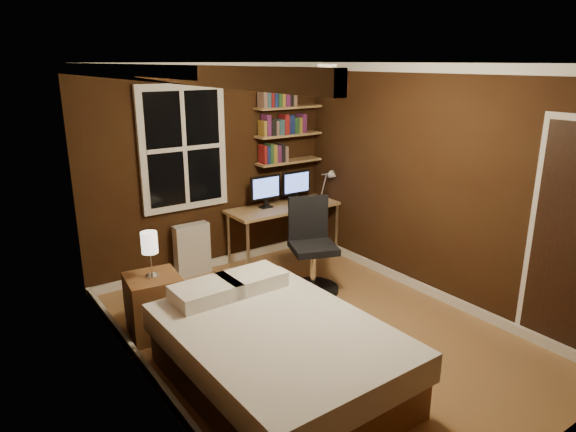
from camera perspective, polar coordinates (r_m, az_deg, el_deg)
floor at (r=5.09m, az=3.00°, el=-12.85°), size 4.20×4.20×0.00m
wall_back at (r=6.33m, az=-8.62°, el=5.12°), size 3.20×0.04×2.50m
wall_left at (r=3.86m, az=-15.81°, el=-3.00°), size 0.04×4.20×2.50m
wall_right at (r=5.70m, az=16.03°, el=3.34°), size 0.04×4.20×2.50m
ceiling at (r=4.42m, az=3.52°, el=16.58°), size 3.20×4.20×0.02m
window at (r=6.10m, az=-11.55°, el=7.40°), size 1.06×0.06×1.46m
ceiling_fixture at (r=4.34m, az=4.34°, el=15.24°), size 0.44×0.44×0.18m
bookshelf_lower at (r=6.77m, az=0.07°, el=6.08°), size 0.92×0.22×0.03m
books_row_lower at (r=6.75m, az=0.07°, el=7.16°), size 0.42×0.16×0.23m
bookshelf_middle at (r=6.71m, az=0.07°, el=9.01°), size 0.92×0.22×0.03m
books_row_middle at (r=6.70m, az=0.07°, el=10.12°), size 0.60×0.16×0.23m
bookshelf_upper at (r=6.68m, az=0.08°, el=11.99°), size 0.92×0.22×0.03m
books_row_upper at (r=6.67m, az=0.08°, el=13.10°), size 0.54×0.16×0.23m
bed at (r=4.22m, az=-1.30°, el=-15.05°), size 1.47×2.02×0.68m
nightstand at (r=5.09m, az=-14.61°, el=-9.59°), size 0.53×0.53×0.60m
bedside_lamp at (r=4.89m, az=-15.05°, el=-4.16°), size 0.15×0.15×0.44m
radiator at (r=6.34m, az=-10.61°, el=-3.69°), size 0.43×0.15×0.64m
desk at (r=6.65m, az=-0.44°, el=0.63°), size 1.51×0.57×0.72m
monitor_left at (r=6.52m, az=-2.52°, el=2.70°), size 0.42×0.12×0.41m
monitor_right at (r=6.78m, az=0.90°, el=3.27°), size 0.42×0.12×0.41m
desk_lamp at (r=6.88m, az=4.40°, el=3.56°), size 0.14×0.32×0.44m
office_chair at (r=5.81m, az=2.66°, el=-4.39°), size 0.62×0.62×1.07m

